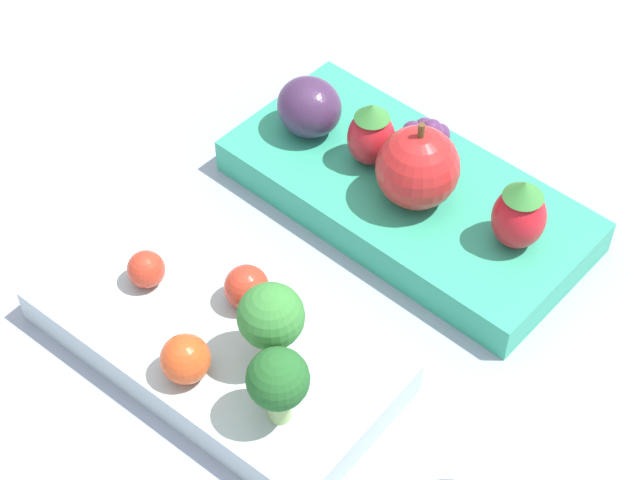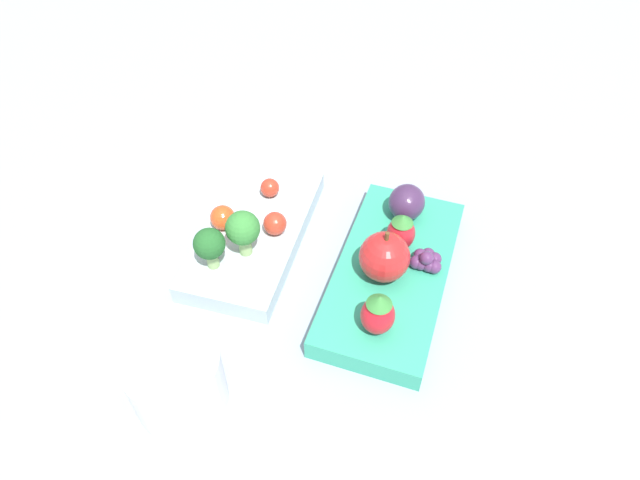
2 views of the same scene
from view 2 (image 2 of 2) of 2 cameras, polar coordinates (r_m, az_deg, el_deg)
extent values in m
plane|color=#939EB2|center=(0.59, 0.03, -1.71)|extent=(4.00, 4.00, 0.00)
cube|color=silver|center=(0.60, -6.75, 0.41)|extent=(0.20, 0.11, 0.02)
cube|color=#33A87F|center=(0.57, 7.18, -3.44)|extent=(0.22, 0.11, 0.02)
cylinder|color=#93B770|center=(0.56, -10.70, -1.89)|extent=(0.01, 0.01, 0.02)
sphere|color=#236028|center=(0.54, -11.02, -0.37)|extent=(0.03, 0.03, 0.03)
cylinder|color=#93B770|center=(0.57, -7.49, -0.51)|extent=(0.01, 0.01, 0.02)
sphere|color=#388438|center=(0.55, -7.74, 1.20)|extent=(0.03, 0.03, 0.03)
sphere|color=red|center=(0.62, -5.04, 5.22)|extent=(0.02, 0.02, 0.02)
sphere|color=#DB4C1E|center=(0.59, -9.70, 2.23)|extent=(0.03, 0.03, 0.03)
sphere|color=red|center=(0.58, -4.52, 1.67)|extent=(0.02, 0.02, 0.02)
sphere|color=red|center=(0.53, 6.46, -1.69)|extent=(0.05, 0.05, 0.05)
cylinder|color=brown|center=(0.51, 6.71, 0.28)|extent=(0.00, 0.00, 0.01)
ellipsoid|color=red|center=(0.56, 8.08, 0.64)|extent=(0.03, 0.03, 0.04)
cone|color=#388438|center=(0.55, 8.30, 2.08)|extent=(0.02, 0.02, 0.01)
ellipsoid|color=red|center=(0.50, 5.79, -7.50)|extent=(0.03, 0.03, 0.04)
cone|color=#388438|center=(0.48, 5.99, -6.02)|extent=(0.02, 0.02, 0.01)
ellipsoid|color=#42284C|center=(0.60, 8.66, 3.74)|extent=(0.04, 0.04, 0.04)
sphere|color=#562D5B|center=(0.57, 10.76, -1.44)|extent=(0.01, 0.01, 0.01)
sphere|color=#562D5B|center=(0.56, 9.99, -1.51)|extent=(0.01, 0.01, 0.01)
sphere|color=#562D5B|center=(0.56, 9.64, -2.04)|extent=(0.01, 0.01, 0.01)
sphere|color=#562D5B|center=(0.55, 10.00, -2.62)|extent=(0.01, 0.01, 0.01)
sphere|color=#562D5B|center=(0.55, 10.79, -2.82)|extent=(0.01, 0.01, 0.01)
sphere|color=#562D5B|center=(0.56, 11.41, -2.48)|extent=(0.01, 0.01, 0.01)
sphere|color=#562D5B|center=(0.56, 11.40, -1.87)|extent=(0.01, 0.01, 0.01)
sphere|color=#562D5B|center=(0.55, 10.70, -1.47)|extent=(0.01, 0.01, 0.01)
cylinder|color=white|center=(0.49, -14.13, -13.47)|extent=(0.08, 0.08, 0.06)
camera|label=1|loc=(0.42, -68.60, 25.31)|focal=60.00mm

